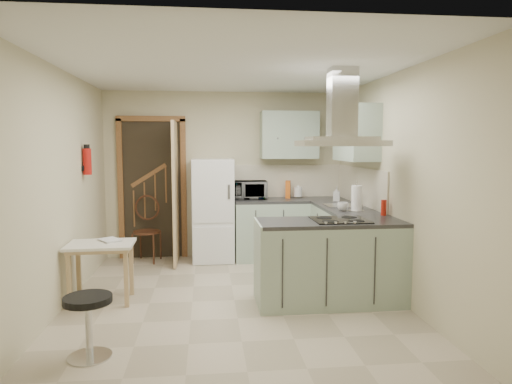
{
  "coord_description": "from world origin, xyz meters",
  "views": [
    {
      "loc": [
        -0.29,
        -4.87,
        1.7
      ],
      "look_at": [
        0.29,
        0.45,
        1.15
      ],
      "focal_mm": 32.0,
      "sensor_mm": 36.0,
      "label": 1
    }
  ],
  "objects": [
    {
      "name": "microwave",
      "position": [
        0.36,
        1.87,
        1.03
      ],
      "size": [
        0.49,
        0.34,
        0.27
      ],
      "primitive_type": "imported",
      "rotation": [
        0.0,
        0.0,
        -0.03
      ],
      "color": "black",
      "rests_on": "counter_back"
    },
    {
      "name": "bentwood_chair",
      "position": [
        -1.17,
        1.83,
        0.44
      ],
      "size": [
        0.47,
        0.47,
        0.87
      ],
      "primitive_type": "cube",
      "rotation": [
        0.0,
        0.0,
        -0.22
      ],
      "color": "#4B2819",
      "rests_on": "floor"
    },
    {
      "name": "extractor_hood",
      "position": [
        1.12,
        -0.18,
        1.72
      ],
      "size": [
        0.9,
        0.55,
        0.1
      ],
      "primitive_type": "cube",
      "color": "silver",
      "rests_on": "ceiling"
    },
    {
      "name": "doorway",
      "position": [
        -1.1,
        2.07,
        1.05
      ],
      "size": [
        1.1,
        0.12,
        2.1
      ],
      "primitive_type": "cube",
      "color": "brown",
      "rests_on": "floor"
    },
    {
      "name": "ceiling",
      "position": [
        0.0,
        0.0,
        2.5
      ],
      "size": [
        4.2,
        4.2,
        0.0
      ],
      "primitive_type": "plane",
      "rotation": [
        3.14,
        0.0,
        0.0
      ],
      "color": "silver",
      "rests_on": "back_wall"
    },
    {
      "name": "wall_cabinet_right",
      "position": [
        1.62,
        0.85,
        1.85
      ],
      "size": [
        0.35,
        0.9,
        0.7
      ],
      "primitive_type": "cube",
      "color": "#9EB2A0",
      "rests_on": "right_wall"
    },
    {
      "name": "right_wall",
      "position": [
        1.8,
        0.0,
        1.25
      ],
      "size": [
        0.0,
        4.2,
        4.2
      ],
      "primitive_type": "plane",
      "rotation": [
        1.57,
        0.0,
        -1.57
      ],
      "color": "beige",
      "rests_on": "floor"
    },
    {
      "name": "kettle",
      "position": [
        1.09,
        1.92,
        0.99
      ],
      "size": [
        0.13,
        0.13,
        0.19
      ],
      "primitive_type": "cylinder",
      "rotation": [
        0.0,
        0.0,
        -0.03
      ],
      "color": "white",
      "rests_on": "counter_back"
    },
    {
      "name": "back_wall",
      "position": [
        0.0,
        2.1,
        1.25
      ],
      "size": [
        3.6,
        0.0,
        3.6
      ],
      "primitive_type": "plane",
      "rotation": [
        1.57,
        0.0,
        0.0
      ],
      "color": "beige",
      "rests_on": "floor"
    },
    {
      "name": "cereal_box",
      "position": [
        0.94,
        1.94,
        1.03
      ],
      "size": [
        0.11,
        0.18,
        0.26
      ],
      "primitive_type": "cube",
      "rotation": [
        0.0,
        0.0,
        -0.23
      ],
      "color": "orange",
      "rests_on": "counter_back"
    },
    {
      "name": "drop_leaf_table",
      "position": [
        -1.43,
        0.1,
        0.33
      ],
      "size": [
        0.71,
        0.54,
        0.65
      ],
      "primitive_type": "cube",
      "rotation": [
        0.0,
        0.0,
        0.03
      ],
      "color": "#D6C283",
      "rests_on": "floor"
    },
    {
      "name": "red_bottle",
      "position": [
        1.72,
        0.1,
        0.99
      ],
      "size": [
        0.08,
        0.08,
        0.18
      ],
      "primitive_type": "cylinder",
      "rotation": [
        0.0,
        0.0,
        -0.28
      ],
      "color": "red",
      "rests_on": "peninsula"
    },
    {
      "name": "left_wall",
      "position": [
        -1.8,
        0.0,
        1.25
      ],
      "size": [
        0.0,
        4.2,
        4.2
      ],
      "primitive_type": "plane",
      "rotation": [
        1.57,
        0.0,
        1.57
      ],
      "color": "beige",
      "rests_on": "floor"
    },
    {
      "name": "paper_towel",
      "position": [
        1.52,
        0.47,
        1.06
      ],
      "size": [
        0.15,
        0.15,
        0.32
      ],
      "primitive_type": "cylinder",
      "rotation": [
        0.0,
        0.0,
        -0.18
      ],
      "color": "white",
      "rests_on": "counter_right"
    },
    {
      "name": "stool",
      "position": [
        -1.24,
        -1.23,
        0.26
      ],
      "size": [
        0.39,
        0.39,
        0.51
      ],
      "primitive_type": "cylinder",
      "rotation": [
        0.0,
        0.0,
        -0.04
      ],
      "color": "black",
      "rests_on": "floor"
    },
    {
      "name": "soap_bottle",
      "position": [
        1.57,
        1.48,
        1.0
      ],
      "size": [
        0.12,
        0.12,
        0.2
      ],
      "primitive_type": "imported",
      "rotation": [
        0.0,
        0.0,
        -0.36
      ],
      "color": "#B0B1BC",
      "rests_on": "counter_right"
    },
    {
      "name": "counter_right",
      "position": [
        1.5,
        1.12,
        0.45
      ],
      "size": [
        0.6,
        1.95,
        0.9
      ],
      "primitive_type": "cube",
      "color": "#9EB2A0",
      "rests_on": "floor"
    },
    {
      "name": "sink",
      "position": [
        1.5,
        0.95,
        0.91
      ],
      "size": [
        0.45,
        0.4,
        0.01
      ],
      "primitive_type": "cube",
      "color": "silver",
      "rests_on": "counter_right"
    },
    {
      "name": "book",
      "position": [
        -1.43,
        0.16,
        0.71
      ],
      "size": [
        0.3,
        0.31,
        0.11
      ],
      "primitive_type": "imported",
      "rotation": [
        0.0,
        0.0,
        0.63
      ],
      "color": "#9D344D",
      "rests_on": "drop_leaf_table"
    },
    {
      "name": "splashback",
      "position": [
        0.96,
        2.09,
        1.15
      ],
      "size": [
        1.68,
        0.02,
        0.5
      ],
      "primitive_type": "cube",
      "color": "beige",
      "rests_on": "counter_back"
    },
    {
      "name": "counter_back",
      "position": [
        0.66,
        1.8,
        0.45
      ],
      "size": [
        1.08,
        0.6,
        0.9
      ],
      "primitive_type": "cube",
      "color": "#9EB2A0",
      "rests_on": "floor"
    },
    {
      "name": "floor",
      "position": [
        0.0,
        0.0,
        0.0
      ],
      "size": [
        4.2,
        4.2,
        0.0
      ],
      "primitive_type": "plane",
      "color": "#BAAA91",
      "rests_on": "ground"
    },
    {
      "name": "wall_cabinet_back",
      "position": [
        0.95,
        1.93,
        1.85
      ],
      "size": [
        0.85,
        0.35,
        0.7
      ],
      "primitive_type": "cube",
      "color": "#9EB2A0",
      "rests_on": "back_wall"
    },
    {
      "name": "fridge",
      "position": [
        -0.2,
        1.8,
        0.75
      ],
      "size": [
        0.6,
        0.6,
        1.5
      ],
      "primitive_type": "cube",
      "color": "white",
      "rests_on": "floor"
    },
    {
      "name": "hob",
      "position": [
        1.12,
        -0.18,
        0.91
      ],
      "size": [
        0.58,
        0.5,
        0.01
      ],
      "primitive_type": "cube",
      "color": "black",
      "rests_on": "peninsula"
    },
    {
      "name": "fire_extinguisher",
      "position": [
        -1.74,
        0.9,
        1.5
      ],
      "size": [
        0.1,
        0.1,
        0.32
      ],
      "primitive_type": "cylinder",
      "color": "#B2140F",
      "rests_on": "left_wall"
    },
    {
      "name": "cup",
      "position": [
        1.36,
        0.5,
        0.95
      ],
      "size": [
        0.16,
        0.16,
        0.11
      ],
      "primitive_type": "imported",
      "rotation": [
        0.0,
        0.0,
        -0.23
      ],
      "color": "white",
      "rests_on": "counter_right"
    },
    {
      "name": "peninsula",
      "position": [
        1.02,
        -0.18,
        0.45
      ],
      "size": [
        1.55,
        0.65,
        0.9
      ],
      "primitive_type": "cube",
      "color": "#9EB2A0",
      "rests_on": "floor"
    }
  ]
}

